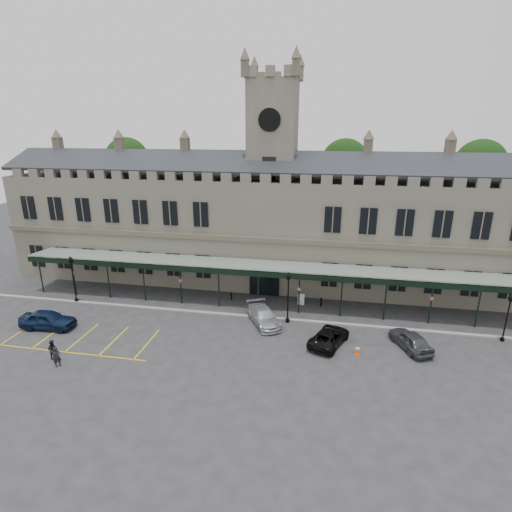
% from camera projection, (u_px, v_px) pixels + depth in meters
% --- Properties ---
extents(ground, '(140.00, 140.00, 0.00)m').
position_uv_depth(ground, '(243.00, 347.00, 32.98)').
color(ground, '#2C2C2F').
extents(station_building, '(60.00, 10.36, 17.30)m').
position_uv_depth(station_building, '(272.00, 226.00, 45.86)').
color(station_building, '#5D594D').
rests_on(station_building, ground).
extents(clock_tower, '(5.60, 5.60, 24.80)m').
position_uv_depth(clock_tower, '(273.00, 167.00, 43.88)').
color(clock_tower, '#5D594D').
rests_on(clock_tower, ground).
extents(canopy, '(50.00, 4.10, 4.30)m').
position_uv_depth(canopy, '(259.00, 286.00, 39.22)').
color(canopy, '#8C9E93').
rests_on(canopy, ground).
extents(kerb, '(60.00, 0.40, 0.12)m').
position_uv_depth(kerb, '(255.00, 317.00, 38.10)').
color(kerb, gray).
rests_on(kerb, ground).
extents(parking_markings, '(16.00, 6.00, 0.01)m').
position_uv_depth(parking_markings, '(79.00, 340.00, 34.01)').
color(parking_markings, gold).
rests_on(parking_markings, ground).
extents(tree_behind_left, '(6.00, 6.00, 16.00)m').
position_uv_depth(tree_behind_left, '(127.00, 160.00, 56.22)').
color(tree_behind_left, '#332314').
rests_on(tree_behind_left, ground).
extents(tree_behind_mid, '(6.00, 6.00, 16.00)m').
position_uv_depth(tree_behind_mid, '(344.00, 164.00, 51.01)').
color(tree_behind_mid, '#332314').
rests_on(tree_behind_mid, ground).
extents(tree_behind_right, '(6.00, 6.00, 16.00)m').
position_uv_depth(tree_behind_right, '(479.00, 166.00, 48.23)').
color(tree_behind_right, '#332314').
rests_on(tree_behind_right, ground).
extents(lamp_post_left, '(0.48, 0.48, 5.02)m').
position_uv_depth(lamp_post_left, '(73.00, 275.00, 40.54)').
color(lamp_post_left, black).
rests_on(lamp_post_left, ground).
extents(lamp_post_mid, '(0.47, 0.47, 5.01)m').
position_uv_depth(lamp_post_mid, '(288.00, 293.00, 36.28)').
color(lamp_post_mid, black).
rests_on(lamp_post_mid, ground).
extents(lamp_post_right, '(0.41, 0.41, 4.36)m').
position_uv_depth(lamp_post_right, '(508.00, 313.00, 33.11)').
color(lamp_post_right, black).
rests_on(lamp_post_right, ground).
extents(traffic_cone, '(0.49, 0.49, 0.77)m').
position_uv_depth(traffic_cone, '(357.00, 350.00, 31.84)').
color(traffic_cone, '#F64907').
rests_on(traffic_cone, ground).
extents(sign_board, '(0.69, 0.14, 1.19)m').
position_uv_depth(sign_board, '(301.00, 300.00, 40.61)').
color(sign_board, black).
rests_on(sign_board, ground).
extents(bollard_left, '(0.15, 0.15, 0.83)m').
position_uv_depth(bollard_left, '(231.00, 296.00, 41.79)').
color(bollard_left, black).
rests_on(bollard_left, ground).
extents(bollard_right, '(0.17, 0.17, 0.94)m').
position_uv_depth(bollard_right, '(321.00, 302.00, 40.27)').
color(bollard_right, black).
rests_on(bollard_right, ground).
extents(car_left_a, '(5.00, 2.26, 1.67)m').
position_uv_depth(car_left_a, '(48.00, 320.00, 35.84)').
color(car_left_a, '#0C1A38').
rests_on(car_left_a, ground).
extents(car_taxi, '(4.28, 5.40, 1.46)m').
position_uv_depth(car_taxi, '(264.00, 316.00, 36.74)').
color(car_taxi, '#A8ABB0').
rests_on(car_taxi, ground).
extents(car_van, '(3.86, 5.23, 1.32)m').
position_uv_depth(car_van, '(329.00, 337.00, 33.27)').
color(car_van, black).
rests_on(car_van, ground).
extents(car_right_a, '(3.42, 4.74, 1.50)m').
position_uv_depth(car_right_a, '(411.00, 340.00, 32.59)').
color(car_right_a, '#3B3D43').
rests_on(car_right_a, ground).
extents(person_a, '(0.69, 0.69, 1.62)m').
position_uv_depth(person_a, '(57.00, 357.00, 30.08)').
color(person_a, black).
rests_on(person_a, ground).
extents(person_b, '(0.89, 0.75, 1.62)m').
position_uv_depth(person_b, '(52.00, 350.00, 31.06)').
color(person_b, black).
rests_on(person_b, ground).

